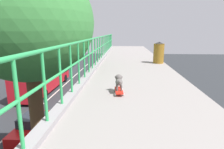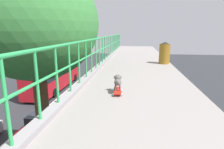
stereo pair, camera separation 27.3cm
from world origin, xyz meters
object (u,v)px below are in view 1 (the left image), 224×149
at_px(car_red_taxi_fifth, 34,126).
at_px(litter_bin, 159,52).
at_px(city_bus, 45,75).
at_px(toy_skateboard, 119,91).
at_px(small_dog, 119,81).

xyz_separation_m(car_red_taxi_fifth, litter_bin, (7.57, -3.29, 5.47)).
distance_m(city_bus, toy_skateboard, 20.52).
relative_size(car_red_taxi_fifth, toy_skateboard, 7.87).
relative_size(toy_skateboard, small_dog, 1.33).
xyz_separation_m(toy_skateboard, small_dog, (-0.00, 0.07, 0.21)).
distance_m(car_red_taxi_fifth, small_dog, 10.88).
relative_size(car_red_taxi_fifth, litter_bin, 4.58).
relative_size(city_bus, toy_skateboard, 21.28).
distance_m(toy_skateboard, litter_bin, 4.49).
bearing_deg(litter_bin, city_bus, 129.26).
bearing_deg(small_dog, toy_skateboard, -86.73).
bearing_deg(city_bus, small_dog, -61.75).
height_order(city_bus, small_dog, small_dog).
height_order(city_bus, toy_skateboard, toy_skateboard).
relative_size(city_bus, litter_bin, 12.39).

